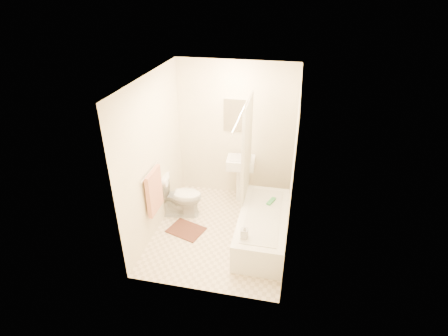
% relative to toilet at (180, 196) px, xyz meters
% --- Properties ---
extents(floor, '(2.40, 2.40, 0.00)m').
position_rel_toilet_xyz_m(floor, '(0.75, -0.32, -0.35)').
color(floor, beige).
rests_on(floor, ground).
extents(ceiling, '(2.40, 2.40, 0.00)m').
position_rel_toilet_xyz_m(ceiling, '(0.75, -0.32, 2.05)').
color(ceiling, white).
rests_on(ceiling, ground).
extents(wall_back, '(2.00, 0.02, 2.40)m').
position_rel_toilet_xyz_m(wall_back, '(0.75, 0.88, 0.85)').
color(wall_back, beige).
rests_on(wall_back, ground).
extents(wall_left, '(0.02, 2.40, 2.40)m').
position_rel_toilet_xyz_m(wall_left, '(-0.25, -0.32, 0.85)').
color(wall_left, beige).
rests_on(wall_left, ground).
extents(wall_right, '(0.02, 2.40, 2.40)m').
position_rel_toilet_xyz_m(wall_right, '(1.75, -0.32, 0.85)').
color(wall_right, beige).
rests_on(wall_right, ground).
extents(mirror, '(0.40, 0.03, 0.55)m').
position_rel_toilet_xyz_m(mirror, '(0.75, 0.86, 1.15)').
color(mirror, white).
rests_on(mirror, wall_back).
extents(curtain_rod, '(0.03, 1.70, 0.03)m').
position_rel_toilet_xyz_m(curtain_rod, '(1.05, -0.22, 1.65)').
color(curtain_rod, silver).
rests_on(curtain_rod, wall_back).
extents(shower_curtain, '(0.04, 0.80, 1.55)m').
position_rel_toilet_xyz_m(shower_curtain, '(1.05, 0.18, 0.87)').
color(shower_curtain, silver).
rests_on(shower_curtain, curtain_rod).
extents(towel_bar, '(0.02, 0.60, 0.02)m').
position_rel_toilet_xyz_m(towel_bar, '(-0.21, -0.57, 0.75)').
color(towel_bar, silver).
rests_on(towel_bar, wall_left).
extents(towel, '(0.06, 0.45, 0.66)m').
position_rel_toilet_xyz_m(towel, '(-0.18, -0.57, 0.43)').
color(towel, '#CC7266').
rests_on(towel, towel_bar).
extents(toilet_paper, '(0.11, 0.12, 0.12)m').
position_rel_toilet_xyz_m(toilet_paper, '(-0.18, -0.20, 0.35)').
color(toilet_paper, white).
rests_on(toilet_paper, wall_left).
extents(toilet, '(0.77, 0.50, 0.70)m').
position_rel_toilet_xyz_m(toilet, '(0.00, 0.00, 0.00)').
color(toilet, silver).
rests_on(toilet, floor).
extents(sink, '(0.49, 0.40, 0.91)m').
position_rel_toilet_xyz_m(sink, '(0.89, 0.63, 0.10)').
color(sink, white).
rests_on(sink, floor).
extents(bathtub, '(0.69, 1.58, 0.45)m').
position_rel_toilet_xyz_m(bathtub, '(1.40, -0.37, -0.13)').
color(bathtub, white).
rests_on(bathtub, floor).
extents(bath_mat, '(0.63, 0.55, 0.02)m').
position_rel_toilet_xyz_m(bath_mat, '(0.21, -0.42, -0.34)').
color(bath_mat, '#4B2419').
rests_on(bath_mat, floor).
extents(soap_bottle, '(0.09, 0.10, 0.20)m').
position_rel_toilet_xyz_m(soap_bottle, '(1.21, -0.93, 0.20)').
color(soap_bottle, white).
rests_on(soap_bottle, bathtub).
extents(scrub_brush, '(0.14, 0.22, 0.04)m').
position_rel_toilet_xyz_m(scrub_brush, '(1.48, -0.02, 0.12)').
color(scrub_brush, green).
rests_on(scrub_brush, bathtub).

